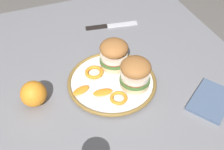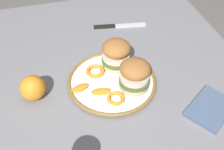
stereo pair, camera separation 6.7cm
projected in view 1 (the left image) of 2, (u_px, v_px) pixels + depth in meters
dining_table at (93, 97)px, 1.02m from camera, size 1.10×1.07×0.75m
dinner_plate at (112, 82)px, 0.93m from camera, size 0.30×0.30×0.02m
sandwich_half_left at (114, 53)px, 0.94m from camera, size 0.12×0.12×0.10m
sandwich_half_right at (135, 73)px, 0.87m from camera, size 0.13×0.13×0.10m
orange_peel_curled at (94, 72)px, 0.94m from camera, size 0.08×0.08×0.01m
orange_peel_strip_long at (81, 90)px, 0.88m from camera, size 0.07×0.05×0.01m
orange_peel_strip_short at (103, 92)px, 0.88m from camera, size 0.07×0.04×0.01m
orange_peel_small_curl at (119, 98)px, 0.86m from camera, size 0.08×0.08×0.01m
whole_orange at (34, 94)px, 0.85m from camera, size 0.08×0.08×0.08m
table_knife at (108, 26)px, 1.17m from camera, size 0.22×0.05×0.01m
folded_napkin at (211, 100)px, 0.88m from camera, size 0.19×0.18×0.01m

